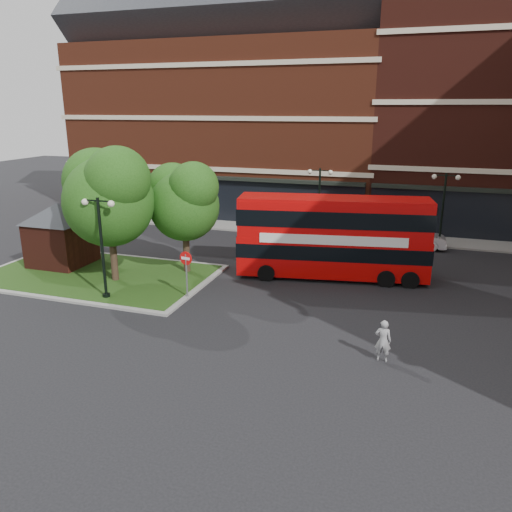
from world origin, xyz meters
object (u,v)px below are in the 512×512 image
(bus, at_px, (333,232))
(car_white, at_px, (412,237))
(woman, at_px, (383,341))
(car_silver, at_px, (304,223))

(bus, bearing_deg, car_white, 52.14)
(woman, bearing_deg, bus, -67.30)
(woman, relative_size, car_white, 0.37)
(car_silver, bearing_deg, woman, -162.73)
(car_white, bearing_deg, woman, 176.12)
(car_silver, relative_size, car_white, 1.06)
(bus, height_order, car_silver, bus)
(woman, xyz_separation_m, car_white, (0.62, 16.36, -0.10))
(bus, height_order, car_white, bus)
(car_silver, distance_m, car_white, 7.79)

